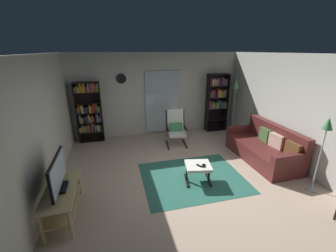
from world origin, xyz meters
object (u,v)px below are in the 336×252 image
(television, at_px, (58,175))
(bookshelf_near_sofa, at_px, (217,98))
(tv_stand, at_px, (62,198))
(ottoman, at_px, (198,167))
(cell_phone, at_px, (204,166))
(wall_clock, at_px, (121,79))
(tv_remote, at_px, (199,166))
(floor_lamp_by_sofa, at_px, (326,134))
(floor_lamp_by_shelf, at_px, (235,89))
(leather_sofa, at_px, (265,148))
(bookshelf_near_tv, at_px, (89,112))
(lounge_armchair, at_px, (176,127))

(television, xyz_separation_m, bookshelf_near_sofa, (4.33, 3.23, 0.33))
(tv_stand, height_order, ottoman, tv_stand)
(ottoman, xyz_separation_m, cell_phone, (0.09, -0.08, 0.07))
(television, relative_size, wall_clock, 3.27)
(bookshelf_near_sofa, distance_m, wall_clock, 3.19)
(tv_remote, height_order, wall_clock, wall_clock)
(floor_lamp_by_sofa, bearing_deg, tv_remote, 159.67)
(cell_phone, xyz_separation_m, wall_clock, (-1.42, 3.11, 1.45))
(cell_phone, xyz_separation_m, floor_lamp_by_shelf, (2.04, 2.40, 1.09))
(television, height_order, floor_lamp_by_sofa, floor_lamp_by_sofa)
(tv_remote, bearing_deg, ottoman, 55.78)
(ottoman, bearing_deg, tv_stand, -171.17)
(television, bearing_deg, tv_remote, 7.21)
(tv_stand, relative_size, leather_sofa, 0.61)
(bookshelf_near_tv, height_order, wall_clock, wall_clock)
(tv_stand, xyz_separation_m, floor_lamp_by_sofa, (4.69, -0.45, 0.86))
(bookshelf_near_sofa, height_order, floor_lamp_by_shelf, bookshelf_near_sofa)
(ottoman, distance_m, tv_remote, 0.10)
(bookshelf_near_sofa, xyz_separation_m, wall_clock, (-3.10, 0.18, 0.73))
(cell_phone, bearing_deg, lounge_armchair, 111.13)
(tv_stand, distance_m, cell_phone, 2.68)
(cell_phone, bearing_deg, bookshelf_near_sofa, 81.62)
(television, distance_m, lounge_armchair, 3.61)
(tv_remote, relative_size, cell_phone, 1.03)
(floor_lamp_by_shelf, relative_size, wall_clock, 6.27)
(leather_sofa, height_order, floor_lamp_by_shelf, floor_lamp_by_shelf)
(television, xyz_separation_m, tv_remote, (2.56, 0.32, -0.39))
(television, bearing_deg, bookshelf_near_sofa, 36.71)
(tv_stand, bearing_deg, cell_phone, 6.82)
(ottoman, xyz_separation_m, floor_lamp_by_sofa, (2.12, -0.85, 0.87))
(lounge_armchair, bearing_deg, bookshelf_near_sofa, 26.16)
(television, xyz_separation_m, bookshelf_near_tv, (0.23, 3.29, 0.14))
(ottoman, xyz_separation_m, floor_lamp_by_shelf, (2.13, 2.32, 1.17))
(cell_phone, distance_m, wall_clock, 3.71)
(lounge_armchair, relative_size, ottoman, 1.69)
(bookshelf_near_tv, bearing_deg, lounge_armchair, -19.68)
(ottoman, height_order, wall_clock, wall_clock)
(tv_stand, height_order, leather_sofa, leather_sofa)
(leather_sofa, height_order, wall_clock, wall_clock)
(leather_sofa, relative_size, floor_lamp_by_shelf, 1.10)
(tv_stand, xyz_separation_m, floor_lamp_by_shelf, (4.70, 2.72, 1.15))
(tv_stand, relative_size, television, 1.28)
(television, height_order, floor_lamp_by_shelf, floor_lamp_by_shelf)
(ottoman, height_order, floor_lamp_by_shelf, floor_lamp_by_shelf)
(tv_remote, xyz_separation_m, floor_lamp_by_sofa, (2.13, -0.79, 0.79))
(wall_clock, bearing_deg, tv_stand, -109.93)
(bookshelf_near_tv, distance_m, cell_phone, 3.88)
(leather_sofa, bearing_deg, television, -169.05)
(tv_remote, relative_size, floor_lamp_by_shelf, 0.08)
(cell_phone, bearing_deg, television, -151.89)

